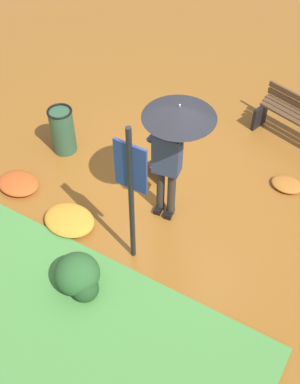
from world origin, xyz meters
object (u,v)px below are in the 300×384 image
at_px(info_sign_post, 131,182).
at_px(handbag, 154,172).
at_px(park_bench, 297,118).
at_px(person_with_umbrella, 174,134).
at_px(trash_bin, 63,130).

height_order(info_sign_post, handbag, info_sign_post).
xyz_separation_m(info_sign_post, handbag, (-0.52, 1.47, -1.32)).
bearing_deg(info_sign_post, handbag, 109.31).
relative_size(handbag, park_bench, 0.26).
distance_m(person_with_umbrella, info_sign_post, 0.95).
xyz_separation_m(person_with_umbrella, info_sign_post, (-0.07, -0.94, -0.11)).
relative_size(handbag, trash_bin, 0.44).
bearing_deg(trash_bin, person_with_umbrella, -8.85).
distance_m(handbag, trash_bin, 1.69).
bearing_deg(info_sign_post, park_bench, 73.10).
xyz_separation_m(info_sign_post, trash_bin, (-2.18, 1.29, -1.03)).
bearing_deg(person_with_umbrella, trash_bin, 171.15).
distance_m(info_sign_post, handbag, 2.04).
height_order(person_with_umbrella, handbag, person_with_umbrella).
bearing_deg(park_bench, handbag, -127.20).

